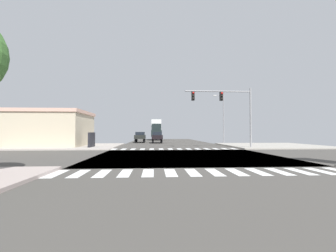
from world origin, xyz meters
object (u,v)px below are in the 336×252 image
at_px(box_truck_farside_1, 156,129).
at_px(sedan_leading_3, 140,136).
at_px(sedan_nearside_1, 157,136).
at_px(bank_building, 29,129).
at_px(traffic_signal_mast, 226,103).
at_px(street_lamp, 222,114).

bearing_deg(box_truck_farside_1, sedan_leading_3, 77.67).
bearing_deg(sedan_nearside_1, box_truck_farside_1, -90.00).
height_order(bank_building, sedan_nearside_1, bank_building).
distance_m(traffic_signal_mast, bank_building, 24.22).
xyz_separation_m(sedan_nearside_1, sedan_leading_3, (-3.00, 1.97, 0.00)).
distance_m(sedan_nearside_1, sedan_leading_3, 3.59).
relative_size(traffic_signal_mast, sedan_leading_3, 1.75).
height_order(box_truck_farside_1, sedan_leading_3, box_truck_farside_1).
distance_m(traffic_signal_mast, street_lamp, 10.45).
bearing_deg(street_lamp, sedan_leading_3, 155.93).
xyz_separation_m(traffic_signal_mast, street_lamp, (2.62, 10.11, -0.42)).
xyz_separation_m(street_lamp, sedan_nearside_1, (-10.09, 3.88, -3.52)).
height_order(traffic_signal_mast, box_truck_farside_1, traffic_signal_mast).
distance_m(traffic_signal_mast, sedan_leading_3, 19.49).
bearing_deg(box_truck_farside_1, bank_building, 57.28).
bearing_deg(sedan_nearside_1, sedan_leading_3, -33.32).
bearing_deg(sedan_nearside_1, traffic_signal_mast, 118.14).
height_order(bank_building, sedan_leading_3, bank_building).
bearing_deg(sedan_leading_3, box_truck_farside_1, -102.33).
height_order(street_lamp, sedan_nearside_1, street_lamp).
xyz_separation_m(bank_building, sedan_nearside_1, (16.15, 9.43, -1.13)).
bearing_deg(bank_building, sedan_leading_3, 40.94).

